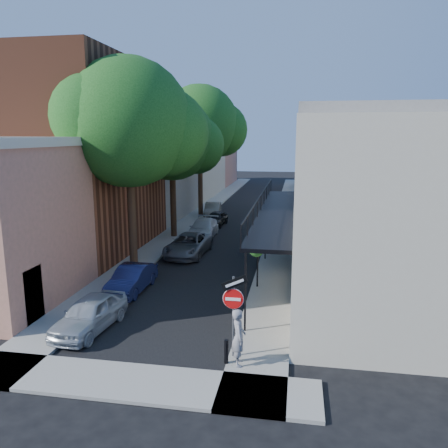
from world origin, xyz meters
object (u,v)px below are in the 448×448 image
at_px(parked_car_b, 132,279).
at_px(bollard, 226,352).
at_px(parked_car_a, 90,314).
at_px(parked_car_f, 213,210).
at_px(parked_car_d, 203,228).
at_px(sign_post, 233,302).
at_px(pedestrian, 239,337).
at_px(oak_mid, 178,140).
at_px(parked_car_c, 188,245).
at_px(oak_near, 138,126).
at_px(oak_far, 205,126).
at_px(parked_car_e, 216,219).

bearing_deg(parked_car_b, bollard, -45.96).
height_order(parked_car_a, parked_car_f, parked_car_a).
bearing_deg(parked_car_a, parked_car_d, 92.19).
distance_m(sign_post, pedestrian, 1.11).
bearing_deg(oak_mid, parked_car_f, 84.50).
height_order(oak_mid, parked_car_c, oak_mid).
height_order(parked_car_b, parked_car_f, parked_car_f).
xyz_separation_m(bollard, parked_car_f, (-5.60, 26.23, 0.12)).
bearing_deg(bollard, oak_mid, 109.90).
xyz_separation_m(oak_near, pedestrian, (6.77, -9.76, -6.82)).
relative_size(bollard, oak_mid, 0.08).
relative_size(oak_near, parked_car_f, 2.92).
xyz_separation_m(parked_car_c, parked_car_f, (-1.07, 13.33, -0.02)).
bearing_deg(parked_car_a, parked_car_c, 90.00).
bearing_deg(oak_mid, sign_post, -69.14).
distance_m(sign_post, parked_car_d, 18.11).
distance_m(oak_mid, parked_car_b, 13.31).
distance_m(sign_post, oak_near, 12.77).
height_order(parked_car_b, pedestrian, pedestrian).
bearing_deg(oak_far, pedestrian, -75.84).
bearing_deg(oak_near, parked_car_c, 59.72).
bearing_deg(parked_car_d, parked_car_b, -95.96).
bearing_deg(oak_near, oak_mid, 90.37).
height_order(sign_post, parked_car_a, sign_post).
relative_size(sign_post, parked_car_b, 0.79).
relative_size(oak_far, parked_car_e, 3.38).
relative_size(bollard, parked_car_c, 0.17).
height_order(bollard, parked_car_e, parked_car_e).
bearing_deg(parked_car_c, bollard, -67.99).
relative_size(parked_car_b, parked_car_d, 0.83).
xyz_separation_m(bollard, parked_car_d, (-4.67, 17.87, 0.14)).
bearing_deg(oak_near, bollard, -56.88).
height_order(oak_far, parked_car_a, oak_far).
distance_m(parked_car_a, parked_car_e, 20.43).
height_order(bollard, parked_car_f, parked_car_f).
height_order(parked_car_a, pedestrian, pedestrian).
bearing_deg(pedestrian, sign_post, 14.20).
bearing_deg(sign_post, parked_car_e, 102.16).
bearing_deg(parked_car_a, oak_far, 97.24).
relative_size(bollard, parked_car_f, 0.20).
bearing_deg(pedestrian, parked_car_a, 60.31).
height_order(parked_car_c, pedestrian, pedestrian).
bearing_deg(parked_car_e, oak_mid, -108.37).
bearing_deg(parked_car_f, parked_car_e, -81.46).
relative_size(oak_mid, parked_car_e, 2.89).
distance_m(oak_near, parked_car_d, 10.99).
distance_m(parked_car_b, parked_car_d, 11.80).
relative_size(oak_mid, parked_car_b, 2.69).
xyz_separation_m(parked_car_c, pedestrian, (4.93, -12.91, 0.40)).
distance_m(parked_car_d, parked_car_f, 8.41).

